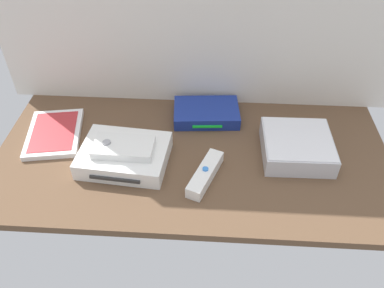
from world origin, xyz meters
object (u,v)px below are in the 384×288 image
at_px(game_console, 124,155).
at_px(mini_computer, 297,146).
at_px(remote_wand, 205,174).
at_px(network_router, 206,113).
at_px(remote_classic_pad, 124,147).
at_px(game_case, 54,133).

xyz_separation_m(game_console, mini_computer, (0.43, 0.06, 0.00)).
distance_m(mini_computer, remote_wand, 0.25).
bearing_deg(network_router, remote_wand, -93.06).
bearing_deg(mini_computer, remote_classic_pad, -171.82).
bearing_deg(mini_computer, network_router, 149.50).
distance_m(network_router, remote_wand, 0.24).
bearing_deg(game_case, remote_wand, -27.97).
distance_m(game_console, network_router, 0.27).
bearing_deg(mini_computer, game_case, 176.99).
xyz_separation_m(mini_computer, remote_classic_pad, (-0.42, -0.06, 0.03)).
distance_m(network_router, remote_classic_pad, 0.28).
distance_m(remote_wand, remote_classic_pad, 0.21).
height_order(game_console, game_case, game_console).
bearing_deg(mini_computer, remote_wand, -156.09).
bearing_deg(network_router, mini_computer, -34.93).
bearing_deg(game_console, game_case, 162.12).
bearing_deg(mini_computer, game_console, -172.62).
bearing_deg(game_case, game_console, -32.91).
xyz_separation_m(game_case, remote_wand, (0.41, -0.13, 0.01)).
xyz_separation_m(game_console, remote_classic_pad, (0.00, -0.01, 0.03)).
bearing_deg(game_case, remote_classic_pad, -33.97).
xyz_separation_m(game_console, game_case, (-0.21, 0.09, -0.01)).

